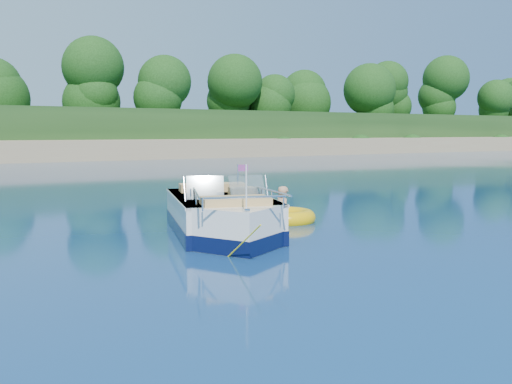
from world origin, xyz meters
The scene contains 5 objects.
ground centered at (0.00, 0.00, 0.00)m, with size 160.00×160.00×0.00m, color #0A1A48.
treeline centered at (0.04, 41.01, 5.55)m, with size 150.00×7.12×8.19m.
motorboat centered at (-1.05, 3.16, 0.35)m, with size 2.83×5.25×1.79m.
tow_tube centered at (1.04, 4.07, 0.10)m, with size 1.82×1.82×0.39m.
boy centered at (0.97, 4.12, 0.00)m, with size 0.50×0.33×1.38m, color tan.
Camera 1 is at (-6.26, -7.17, 2.13)m, focal length 40.00 mm.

